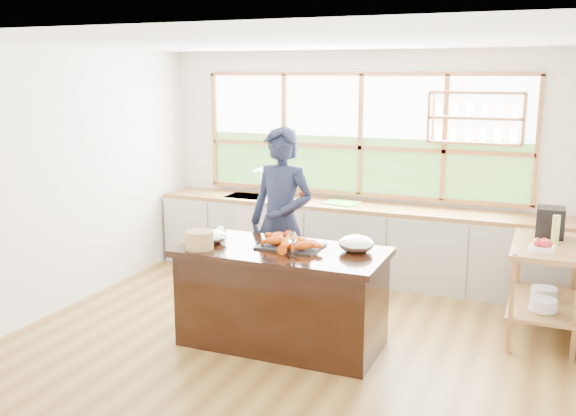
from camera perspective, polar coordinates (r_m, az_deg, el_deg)
The scene contains 18 objects.
ground_plane at distance 6.19m, azimuth 0.22°, elevation -11.25°, with size 5.00×5.00×0.00m, color olive.
room_shell at distance 6.20m, azimuth 2.26°, elevation 5.58°, with size 5.02×4.52×2.71m.
back_counter at distance 7.78m, azimuth 5.54°, elevation -2.88°, with size 4.90×0.63×0.90m.
right_shelf_unit at distance 6.42m, azimuth 21.94°, elevation -5.55°, with size 0.62×1.10×0.90m.
island at distance 5.85m, azimuth -0.52°, elevation -7.88°, with size 1.85×0.90×0.90m.
cook at distance 6.45m, azimuth -0.59°, elevation -1.29°, with size 0.70×0.46×1.92m, color #161C33.
potted_plant at distance 7.92m, azimuth 1.25°, elevation 1.82°, with size 0.15×0.10×0.29m, color slate.
cutting_board at distance 7.71m, azimuth 4.77°, elevation 0.46°, with size 0.40×0.30×0.01m, color #54C83F.
espresso_machine at distance 6.59m, azimuth 22.28°, elevation -1.18°, with size 0.25×0.27×0.29m, color black.
wine_bottle at distance 6.32m, azimuth 22.70°, elevation -1.81°, with size 0.07×0.07×0.27m, color #ABBA58.
fruit_bowl at distance 6.07m, azimuth 21.67°, elevation -3.18°, with size 0.23×0.23×0.11m.
slate_board at distance 5.77m, azimuth 0.22°, elevation -3.42°, with size 0.55×0.40×0.02m, color black.
lobster_pile at distance 5.75m, azimuth 0.10°, elevation -2.97°, with size 0.55×0.48×0.08m.
mixing_bowl_left at distance 5.95m, azimuth -6.76°, elevation -2.56°, with size 0.27×0.27×0.13m, color silver.
mixing_bowl_right at distance 5.66m, azimuth 6.09°, elevation -3.20°, with size 0.31×0.31×0.15m, color silver.
wine_glass at distance 5.43m, azimuth 0.37°, elevation -2.75°, with size 0.08×0.08×0.22m.
wicker_basket at distance 5.76m, azimuth -7.88°, elevation -2.84°, with size 0.25×0.25×0.16m, color tan.
parchment_roll at distance 6.14m, azimuth -6.15°, elevation -2.25°, with size 0.08×0.08×0.30m, color white.
Camera 1 is at (2.16, -5.26, 2.44)m, focal length 40.00 mm.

